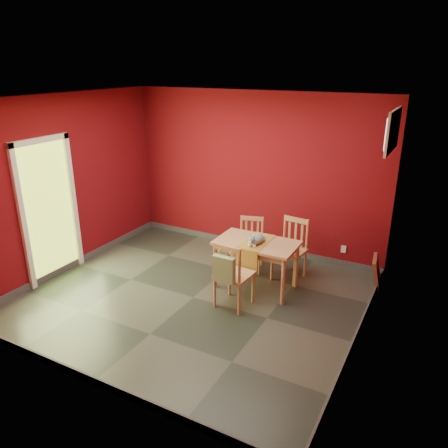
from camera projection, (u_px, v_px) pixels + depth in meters
The scene contains 13 objects.
ground at pixel (193, 297), 6.15m from camera, with size 4.50×4.50×0.00m, color #2D342D.
room_shell at pixel (193, 294), 6.13m from camera, with size 4.50×4.50×4.50m.
doorway at pixel (48, 206), 6.41m from camera, with size 0.06×1.01×2.13m.
window at pixel (393, 131), 5.17m from camera, with size 0.05×0.90×0.50m.
outlet_plate at pixel (344, 249), 6.98m from camera, with size 0.08×0.01×0.12m, color silver.
dining_table at pixel (257, 248), 6.22m from camera, with size 1.15×0.68×0.72m.
table_runner at pixel (253, 248), 6.11m from camera, with size 0.33×0.68×0.34m.
chair_far_left at pixel (251, 243), 6.88m from camera, with size 0.49×0.49×0.84m.
chair_far_right at pixel (291, 248), 6.57m from camera, with size 0.48×0.48×0.93m.
chair_near at pixel (233, 274), 5.77m from camera, with size 0.47×0.47×0.94m.
tote_bag at pixel (224, 269), 5.53m from camera, with size 0.29×0.18×0.42m.
cat at pixel (257, 237), 6.10m from camera, with size 0.20×0.38×0.19m, color slate, non-canonical shape.
picture_frame at pixel (376, 272), 6.41m from camera, with size 0.20×0.45×0.44m.
Camera 1 is at (2.92, -4.56, 3.13)m, focal length 35.00 mm.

